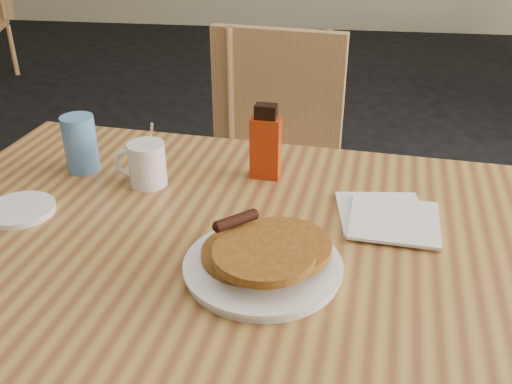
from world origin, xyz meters
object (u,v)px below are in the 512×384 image
Objects in this scene: chair_main_far at (273,157)px; blue_tumbler at (80,144)px; coffee_mug at (146,163)px; syrup_bottle at (266,144)px; main_table at (228,250)px; pancake_plate at (264,260)px.

chair_main_far is 7.48× the size of blue_tumbler.
blue_tumbler is at bearing -115.28° from chair_main_far.
coffee_mug is 0.25m from syrup_bottle.
chair_main_far is 6.42× the size of coffee_mug.
pancake_plate is (0.08, -0.11, 0.07)m from main_table.
syrup_bottle reaches higher than main_table.
pancake_plate is at bearing -76.50° from chair_main_far.
main_table is 0.27m from coffee_mug.
chair_main_far is 5.71× the size of syrup_bottle.
pancake_plate reaches higher than main_table.
syrup_bottle is (0.04, -0.52, 0.27)m from chair_main_far.
coffee_mug is at bearing -160.11° from syrup_bottle.
syrup_bottle is 0.40m from blue_tumbler.
syrup_bottle is 1.31× the size of blue_tumbler.
coffee_mug is at bearing -100.53° from chair_main_far.
coffee_mug is (-0.20, 0.16, 0.09)m from main_table.
main_table is 10.90× the size of blue_tumbler.
coffee_mug is 1.17× the size of blue_tumbler.
main_table is at bearing -81.81° from chair_main_far.
syrup_bottle is at bearing 79.80° from main_table.
chair_main_far is 0.59m from syrup_bottle.
chair_main_far is (0.00, 0.75, -0.16)m from main_table.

